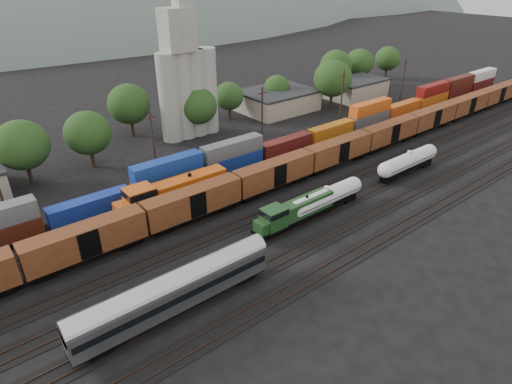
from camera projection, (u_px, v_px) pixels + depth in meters
ground at (291, 203)px, 67.34m from camera, size 600.00×600.00×0.00m
tracks at (291, 203)px, 67.32m from camera, size 180.00×33.20×0.20m
green_locomotive at (293, 212)px, 60.42m from camera, size 14.97×2.64×3.96m
tank_car_a at (326, 198)px, 64.06m from camera, size 14.95×2.68×3.92m
tank_car_b at (408, 161)px, 75.53m from camera, size 15.74×2.82×4.12m
passenger_coach at (175, 290)px, 44.71m from camera, size 22.65×2.79×5.14m
orange_locomotive at (171, 193)px, 64.38m from camera, size 19.89×3.31×4.97m
boxcar_string at (365, 141)px, 82.41m from camera, size 184.40×2.90×4.20m
container_wall at (252, 152)px, 78.40m from camera, size 178.40×2.60×5.80m
grain_silo at (187, 84)px, 88.63m from camera, size 13.40×5.00×29.00m
industrial_sheds at (205, 122)px, 94.06m from camera, size 119.38×17.26×5.10m
tree_band at (175, 104)px, 90.51m from camera, size 163.93×22.28×14.19m
utility_poles at (212, 128)px, 79.56m from camera, size 122.20×0.36×12.00m
distant_hills at (38, 60)px, 269.39m from camera, size 860.00×286.00×130.00m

